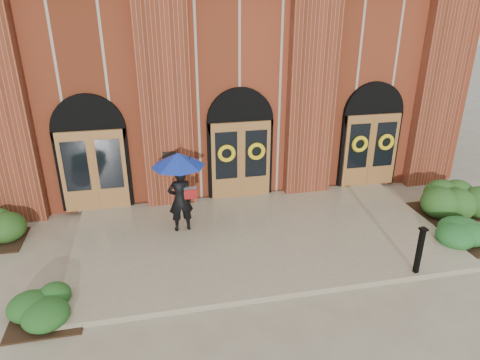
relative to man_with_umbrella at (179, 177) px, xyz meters
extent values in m
plane|color=tan|center=(2.09, -0.87, -1.75)|extent=(90.00, 90.00, 0.00)
cube|color=tan|center=(2.09, -0.72, -1.67)|extent=(10.00, 5.30, 0.15)
cube|color=maroon|center=(2.09, 8.03, 1.75)|extent=(16.00, 12.00, 7.00)
cube|color=black|center=(-0.16, 1.60, -0.10)|extent=(0.40, 0.05, 0.55)
cube|color=maroon|center=(-0.16, 1.86, 1.75)|extent=(1.50, 0.45, 7.00)
cube|color=maroon|center=(4.34, 1.86, 1.75)|extent=(1.50, 0.45, 7.00)
cube|color=maroon|center=(8.84, 1.86, 1.75)|extent=(1.50, 0.45, 7.00)
cube|color=olive|center=(-2.41, 1.84, -0.35)|extent=(1.90, 0.10, 2.50)
cylinder|color=black|center=(-2.41, 1.98, 0.90)|extent=(2.10, 0.22, 2.10)
cube|color=olive|center=(2.09, 1.84, -0.35)|extent=(1.90, 0.10, 2.50)
cylinder|color=black|center=(2.09, 1.98, 0.90)|extent=(2.10, 0.22, 2.10)
cube|color=olive|center=(6.59, 1.84, -0.35)|extent=(1.90, 0.10, 2.50)
cylinder|color=black|center=(6.59, 1.98, 0.90)|extent=(2.10, 0.22, 2.10)
torus|color=yellow|center=(1.61, 1.72, -0.05)|extent=(0.57, 0.13, 0.57)
torus|color=yellow|center=(2.57, 1.72, -0.05)|extent=(0.57, 0.13, 0.57)
torus|color=yellow|center=(6.11, 1.72, -0.05)|extent=(0.57, 0.13, 0.57)
torus|color=yellow|center=(7.07, 1.72, -0.05)|extent=(0.57, 0.13, 0.57)
imported|color=black|center=(0.00, 0.00, -0.67)|extent=(0.71, 0.50, 1.85)
cone|color=navy|center=(0.00, 0.00, 0.50)|extent=(1.56, 1.56, 0.37)
cylinder|color=black|center=(0.05, -0.05, 0.01)|extent=(0.02, 0.02, 0.62)
cube|color=#A1A3A6|center=(0.27, -0.15, -0.42)|extent=(0.36, 0.20, 0.27)
cube|color=maroon|center=(0.27, -0.25, -0.42)|extent=(0.35, 0.06, 0.27)
cube|color=black|center=(5.26, -3.22, -1.03)|extent=(0.12, 0.12, 1.14)
cube|color=black|center=(5.26, -3.22, -0.43)|extent=(0.18, 0.18, 0.05)
ellipsoid|color=#264E1B|center=(7.37, -0.37, -1.32)|extent=(3.37, 1.35, 0.86)
ellipsoid|color=#1D4919|center=(-3.06, -2.87, -1.51)|extent=(1.36, 1.17, 0.48)
ellipsoid|color=#1F5722|center=(7.19, -2.06, -1.47)|extent=(1.59, 1.36, 0.56)
camera|label=1|loc=(-0.61, -10.66, 4.41)|focal=32.00mm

